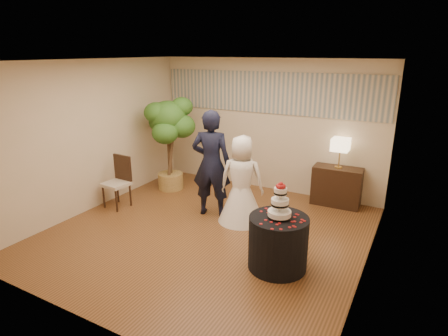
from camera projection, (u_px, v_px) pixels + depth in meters
The scene contains 15 objects.
floor at pixel (207, 232), 6.32m from camera, with size 5.00×5.00×0.00m, color brown.
ceiling at pixel (205, 61), 5.48m from camera, with size 5.00×5.00×0.00m, color white.
wall_back at pixel (267, 126), 7.99m from camera, with size 5.00×0.06×2.80m, color beige.
wall_front at pixel (79, 209), 3.81m from camera, with size 5.00×0.06×2.80m, color beige.
wall_left at pixel (93, 136), 7.05m from camera, with size 0.06×5.00×2.80m, color beige.
wall_right at pixel (374, 177), 4.76m from camera, with size 0.06×5.00×2.80m, color beige.
mural_border at pixel (268, 93), 7.76m from camera, with size 4.90×0.02×0.85m, color #A09F91.
groom at pixel (211, 164), 6.76m from camera, with size 0.72×0.47×1.97m, color black.
bride at pixel (242, 179), 6.54m from camera, with size 0.83×0.83×1.57m, color white.
cake_table at pixel (278, 243), 5.21m from camera, with size 0.83×0.83×0.77m, color black.
wedding_cake at pixel (280, 200), 5.02m from camera, with size 0.33×0.33×0.51m, color white, non-canonical shape.
console at pixel (337, 186), 7.36m from camera, with size 0.93×0.41×0.77m, color black.
table_lamp at pixel (340, 153), 7.15m from camera, with size 0.32×0.32×0.58m, color #CBB186, non-canonical shape.
ficus_tree at pixel (169, 144), 8.04m from camera, with size 0.98×0.98×2.05m, color #32641F, non-canonical shape.
side_chair at pixel (116, 183), 7.22m from camera, with size 0.46×0.48×1.01m, color black, non-canonical shape.
Camera 1 is at (2.98, -4.86, 2.95)m, focal length 30.00 mm.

